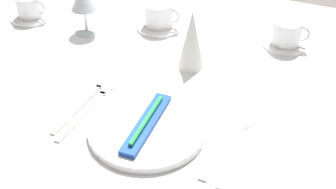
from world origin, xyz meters
The scene contains 14 objects.
dining_table centered at (0.00, 0.00, 0.66)m, with size 1.80×1.11×0.74m.
dinner_plate centered at (0.01, -0.23, 0.75)m, with size 0.26×0.26×0.02m, color white.
toothbrush_package centered at (0.01, -0.23, 0.77)m, with size 0.04×0.21×0.02m.
fork_outer centered at (-0.15, -0.22, 0.74)m, with size 0.02×0.23×0.00m.
fork_inner centered at (-0.17, -0.20, 0.74)m, with size 0.03×0.23×0.00m.
dinner_knife centered at (0.17, -0.21, 0.74)m, with size 0.02×0.24×0.00m.
spoon_soup centered at (0.20, -0.19, 0.74)m, with size 0.03×0.22×0.01m.
saucer_left centered at (0.22, 0.25, 0.74)m, with size 0.12×0.12×0.01m, color white.
coffee_cup_left centered at (0.22, 0.25, 0.78)m, with size 0.11×0.08×0.07m.
saucer_right centered at (-0.16, 0.21, 0.74)m, with size 0.14×0.14×0.01m, color white.
coffee_cup_right centered at (-0.15, 0.21, 0.78)m, with size 0.11×0.09×0.07m.
saucer_far centered at (-0.55, 0.11, 0.74)m, with size 0.12×0.12×0.01m, color white.
coffee_cup_far centered at (-0.54, 0.11, 0.78)m, with size 0.10×0.08×0.07m.
napkin_folded centered at (0.01, 0.05, 0.82)m, with size 0.07×0.07×0.16m, color white.
Camera 1 is at (0.35, -0.92, 1.41)m, focal length 49.37 mm.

